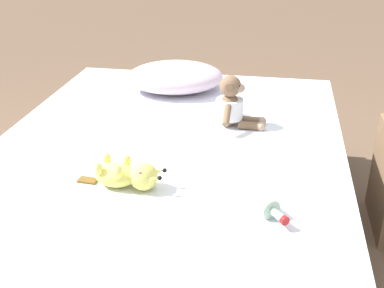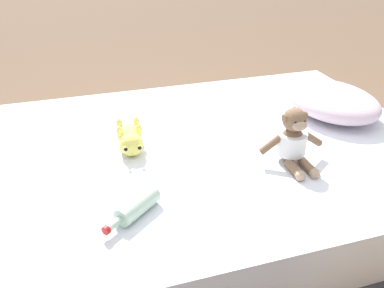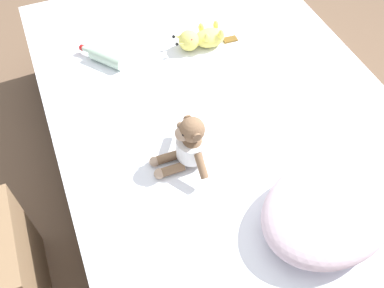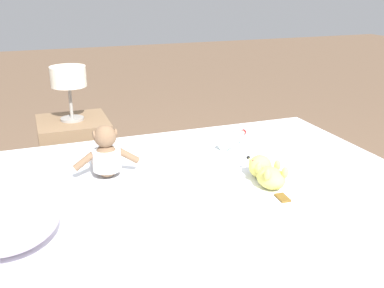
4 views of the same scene
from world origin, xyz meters
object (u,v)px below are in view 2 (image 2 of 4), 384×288
object	(u,v)px
bed	(209,188)
plush_monkey	(293,141)
plush_yellow_creature	(130,138)
pillow	(332,101)
glass_bottle	(136,207)

from	to	relation	value
bed	plush_monkey	world-z (taller)	plush_monkey
bed	plush_monkey	bearing A→B (deg)	47.85
plush_monkey	plush_yellow_creature	bearing A→B (deg)	-116.45
pillow	glass_bottle	world-z (taller)	pillow
bed	glass_bottle	bearing A→B (deg)	-45.17
bed	plush_yellow_creature	bearing A→B (deg)	-100.15
pillow	plush_yellow_creature	xyz separation A→B (m)	(0.04, -1.03, -0.03)
pillow	plush_monkey	bearing A→B (deg)	-50.44
plush_monkey	glass_bottle	distance (m)	0.69
pillow	plush_yellow_creature	bearing A→B (deg)	-87.62
bed	glass_bottle	xyz separation A→B (m)	(0.40, -0.40, 0.28)
plush_monkey	plush_yellow_creature	xyz separation A→B (m)	(-0.31, -0.61, -0.05)
bed	plush_yellow_creature	xyz separation A→B (m)	(-0.06, -0.34, 0.30)
glass_bottle	plush_yellow_creature	bearing A→B (deg)	172.99
pillow	plush_yellow_creature	distance (m)	1.04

